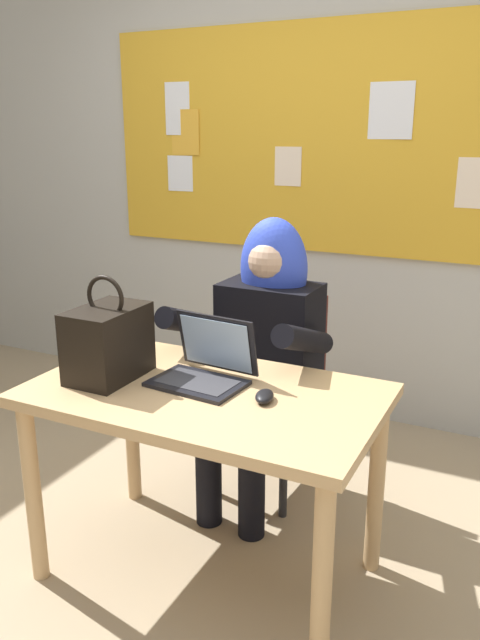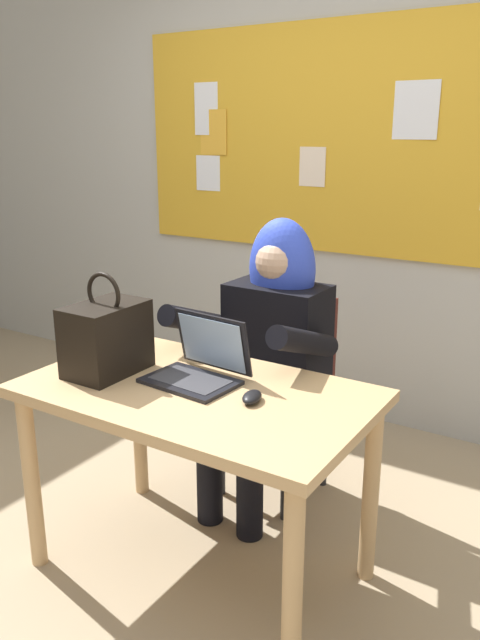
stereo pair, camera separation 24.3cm
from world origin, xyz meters
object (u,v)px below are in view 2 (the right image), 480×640
desk_main (197,415)px  handbag (106,337)px  chair_at_desk (284,382)px  person_costumed (269,341)px  computer_mouse (252,397)px  laptop (199,366)px

desk_main → handbag: handbag is taller
chair_at_desk → person_costumed: person_costumed is taller
desk_main → person_costumed: 0.60m
chair_at_desk → computer_mouse: 0.80m
desk_main → laptop: 0.17m
chair_at_desk → person_costumed: size_ratio=0.72×
desk_main → computer_mouse: bearing=0.8°
person_costumed → laptop: size_ratio=3.67×
person_costumed → desk_main: bearing=5.3°
desk_main → chair_at_desk: bearing=93.0°
chair_at_desk → laptop: 0.71m
person_costumed → computer_mouse: 0.65m
person_costumed → handbag: 0.73m
computer_mouse → handbag: bearing=170.5°
computer_mouse → handbag: (-0.59, -0.05, 0.12)m
laptop → computer_mouse: laptop is taller
desk_main → person_costumed: (-0.04, 0.59, 0.10)m
laptop → handbag: 0.36m
laptop → computer_mouse: (0.26, -0.07, -0.03)m
desk_main → handbag: 0.44m
desk_main → computer_mouse: size_ratio=11.69×
person_costumed → computer_mouse: bearing=25.6°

